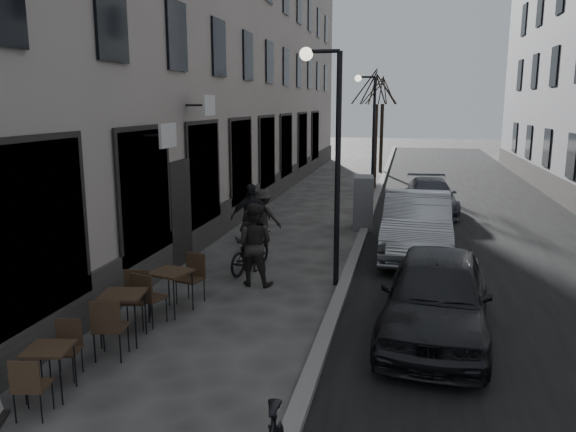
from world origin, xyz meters
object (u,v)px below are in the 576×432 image
at_px(bicycle, 250,252).
at_px(bistro_set_b, 123,312).
at_px(bistro_set_c, 171,287).
at_px(tree_near, 377,87).
at_px(pedestrian_mid, 263,218).
at_px(car_far, 430,196).
at_px(streetlamp_far, 370,122).
at_px(utility_cabinet, 363,202).
at_px(pedestrian_far, 251,218).
at_px(streetlamp_near, 330,141).
at_px(bistro_set_a, 50,366).
at_px(tree_far, 383,90).
at_px(car_mid, 416,224).
at_px(car_near, 436,295).
at_px(pedestrian_near, 254,244).

bearing_deg(bicycle, bistro_set_b, 91.31).
bearing_deg(bistro_set_c, tree_near, 95.14).
distance_m(bistro_set_b, bistro_set_c, 1.42).
distance_m(pedestrian_mid, car_far, 7.63).
bearing_deg(streetlamp_far, tree_near, 88.62).
distance_m(utility_cabinet, pedestrian_far, 4.47).
bearing_deg(streetlamp_near, bistro_set_a, -118.42).
bearing_deg(bistro_set_a, tree_far, 72.13).
xyz_separation_m(bistro_set_b, car_mid, (4.85, 6.79, 0.29)).
distance_m(tree_near, car_mid, 12.69).
height_order(tree_far, bistro_set_c, tree_far).
height_order(utility_cabinet, bicycle, utility_cabinet).
bearing_deg(car_near, car_mid, 98.21).
distance_m(utility_cabinet, car_mid, 3.29).
distance_m(pedestrian_near, pedestrian_mid, 3.44).
relative_size(streetlamp_far, pedestrian_near, 2.77).
distance_m(tree_near, utility_cabinet, 9.87).
bearing_deg(car_near, bistro_set_c, -175.45).
bearing_deg(bistro_set_a, car_mid, 49.01).
relative_size(tree_far, pedestrian_near, 3.10).
bearing_deg(streetlamp_near, car_far, 74.62).
xyz_separation_m(bistro_set_c, pedestrian_near, (1.08, 1.99, 0.41)).
bearing_deg(streetlamp_near, car_mid, 57.83).
bearing_deg(car_mid, pedestrian_far, -170.13).
relative_size(pedestrian_near, car_near, 0.42).
height_order(bistro_set_c, pedestrian_near, pedestrian_near).
bearing_deg(tree_near, bistro_set_a, -98.57).
bearing_deg(pedestrian_mid, pedestrian_far, 74.17).
distance_m(streetlamp_near, utility_cabinet, 6.34).
relative_size(streetlamp_near, pedestrian_mid, 3.17).
bearing_deg(utility_cabinet, bistro_set_a, -111.50).
xyz_separation_m(streetlamp_far, pedestrian_far, (-2.45, -9.65, -2.23)).
bearing_deg(tree_far, pedestrian_near, -94.49).
bearing_deg(pedestrian_mid, streetlamp_near, 124.83).
xyz_separation_m(pedestrian_far, car_near, (4.64, -4.76, -0.19)).
bearing_deg(bicycle, car_mid, -134.78).
bearing_deg(bistro_set_c, bistro_set_b, -85.89).
bearing_deg(pedestrian_far, car_near, -73.95).
relative_size(car_near, car_mid, 0.89).
height_order(streetlamp_far, pedestrian_near, streetlamp_far).
distance_m(tree_far, car_mid, 18.46).
relative_size(utility_cabinet, pedestrian_near, 0.91).
relative_size(streetlamp_far, car_mid, 1.04).
height_order(streetlamp_near, pedestrian_near, streetlamp_near).
distance_m(bistro_set_b, pedestrian_mid, 6.80).
relative_size(tree_far, car_far, 1.34).
height_order(tree_near, utility_cabinet, tree_near).
xyz_separation_m(tree_near, bistro_set_a, (-3.10, -20.60, -4.23)).
height_order(tree_near, pedestrian_near, tree_near).
xyz_separation_m(utility_cabinet, car_mid, (1.64, -2.85, -0.03)).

